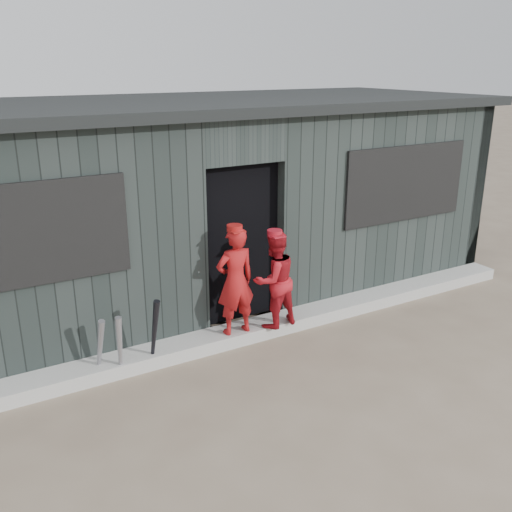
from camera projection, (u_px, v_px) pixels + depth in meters
ground at (353, 413)px, 5.27m from camera, size 80.00×80.00×0.00m
curb at (255, 329)px, 6.74m from camera, size 8.00×0.36×0.15m
bat_left at (120, 347)px, 5.72m from camera, size 0.09×0.18×0.71m
bat_mid at (100, 349)px, 5.71m from camera, size 0.12×0.28×0.70m
bat_right at (154, 334)px, 5.90m from camera, size 0.11×0.27×0.81m
player_red_left at (235, 281)px, 6.31m from camera, size 0.46×0.30×1.24m
player_red_right at (274, 280)px, 6.50m from camera, size 0.60×0.49×1.13m
player_grey_back at (250, 271)px, 7.25m from camera, size 0.62×0.51×1.10m
dugout at (193, 201)px, 7.72m from camera, size 8.30×3.30×2.62m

